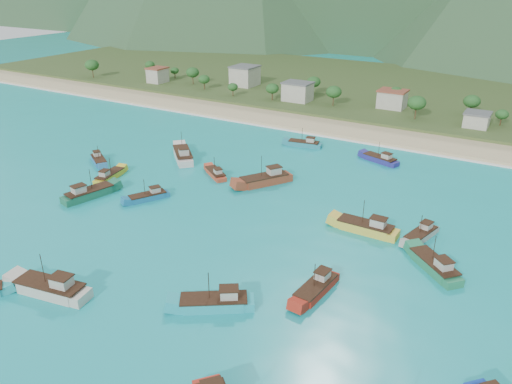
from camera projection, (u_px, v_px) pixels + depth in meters
The scene contains 21 objects.
ground at pixel (227, 248), 88.45m from camera, with size 600.00×600.00×0.00m, color #0D9795.
beach at pixel (372, 134), 150.60m from camera, with size 400.00×18.00×1.20m, color beige.
land at pixel (421, 94), 198.59m from camera, with size 400.00×110.00×2.40m, color #385123.
surf_line at pixel (361, 142), 143.12m from camera, with size 400.00×2.50×0.08m, color white.
village at pixel (443, 107), 161.49m from camera, with size 224.00×25.66×7.48m.
vegetation at pixel (390, 100), 168.62m from camera, with size 274.01×25.58×8.13m.
boat_0 at pixel (316, 289), 76.09m from camera, with size 3.81×10.12×5.84m.
boat_1 at pixel (216, 174), 119.27m from camera, with size 8.45×6.95×5.04m.
boat_3 at pixel (265, 180), 114.88m from camera, with size 9.80×12.55×7.39m.
boat_7 at pixel (52, 289), 75.55m from camera, with size 12.71×5.66×7.25m.
boat_9 at pixel (304, 144), 139.50m from camera, with size 9.81×4.44×5.59m.
boat_11 at pixel (183, 156), 129.89m from camera, with size 11.81×11.68×7.58m.
boat_13 at pixel (421, 235), 91.58m from camera, with size 4.82×9.44×5.35m.
boat_15 at pixel (89, 194), 107.93m from camera, with size 5.97×11.88×6.74m.
boat_17 at pixel (366, 228), 93.61m from camera, with size 11.61×3.62×6.83m.
boat_18 at pixel (215, 303), 72.54m from camera, with size 10.91×8.81×6.48m.
boat_19 at pixel (148, 197), 107.14m from camera, with size 6.47×8.95×5.19m.
boat_21 at pixel (99, 161), 127.64m from camera, with size 8.81×6.86×5.18m.
boat_22 at pixel (435, 266), 81.61m from camera, with size 10.13×9.68×6.39m.
boat_23 at pixel (110, 176), 117.66m from camera, with size 4.52×9.68×5.51m.
boat_29 at pixel (380, 160), 127.99m from camera, with size 10.06×5.73×5.71m.
Camera 1 is at (43.47, -63.45, 45.09)m, focal length 35.00 mm.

